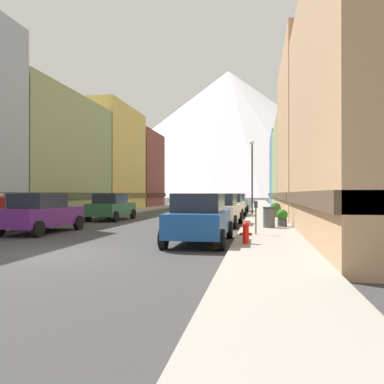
# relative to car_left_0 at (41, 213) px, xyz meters

# --- Properties ---
(ground_plane) EXTENTS (400.00, 400.00, 0.00)m
(ground_plane) POSITION_rel_car_left_0_xyz_m (3.80, -5.57, -0.90)
(ground_plane) COLOR #363636
(sidewalk_left) EXTENTS (2.50, 100.00, 0.15)m
(sidewalk_left) POSITION_rel_car_left_0_xyz_m (-2.45, 29.43, -0.82)
(sidewalk_left) COLOR gray
(sidewalk_left) RESTS_ON ground
(sidewalk_right) EXTENTS (2.50, 100.00, 0.15)m
(sidewalk_right) POSITION_rel_car_left_0_xyz_m (10.05, 29.43, -0.82)
(sidewalk_right) COLOR gray
(sidewalk_right) RESTS_ON ground
(storefront_left_1) EXTENTS (6.32, 12.52, 9.37)m
(storefront_left_1) POSITION_rel_car_left_0_xyz_m (-6.71, 11.07, 3.62)
(storefront_left_1) COLOR #8C9966
(storefront_left_1) RESTS_ON ground
(storefront_left_2) EXTENTS (7.78, 10.35, 11.03)m
(storefront_left_2) POSITION_rel_car_left_0_xyz_m (-7.44, 22.81, 4.44)
(storefront_left_2) COLOR #D8B259
(storefront_left_2) RESTS_ON ground
(storefront_left_3) EXTENTS (7.64, 8.86, 9.96)m
(storefront_left_3) POSITION_rel_car_left_0_xyz_m (-7.37, 32.84, 3.91)
(storefront_left_3) COLOR brown
(storefront_left_3) RESTS_ON ground
(storefront_right_1) EXTENTS (10.06, 12.66, 11.61)m
(storefront_right_1) POSITION_rel_car_left_0_xyz_m (16.18, 12.43, 4.72)
(storefront_right_1) COLOR tan
(storefront_right_1) RESTS_ON ground
(storefront_right_2) EXTENTS (9.70, 13.51, 9.21)m
(storefront_right_2) POSITION_rel_car_left_0_xyz_m (16.00, 25.58, 3.55)
(storefront_right_2) COLOR #8C9966
(storefront_right_2) RESTS_ON ground
(storefront_right_3) EXTENTS (7.18, 12.18, 9.91)m
(storefront_right_3) POSITION_rel_car_left_0_xyz_m (14.74, 38.56, 3.89)
(storefront_right_3) COLOR slate
(storefront_right_3) RESTS_ON ground
(car_left_0) EXTENTS (2.16, 4.45, 1.78)m
(car_left_0) POSITION_rel_car_left_0_xyz_m (0.00, 0.00, 0.00)
(car_left_0) COLOR #591E72
(car_left_0) RESTS_ON ground
(car_left_1) EXTENTS (2.06, 4.40, 1.78)m
(car_left_1) POSITION_rel_car_left_0_xyz_m (0.00, 8.24, 0.00)
(car_left_1) COLOR #265933
(car_left_1) RESTS_ON ground
(car_right_0) EXTENTS (2.08, 4.41, 1.78)m
(car_right_0) POSITION_rel_car_left_0_xyz_m (7.60, -2.29, 0.00)
(car_right_0) COLOR #19478C
(car_right_0) RESTS_ON ground
(car_right_1) EXTENTS (2.23, 4.48, 1.78)m
(car_right_1) POSITION_rel_car_left_0_xyz_m (7.60, 5.25, 0.00)
(car_right_1) COLOR silver
(car_right_1) RESTS_ON ground
(car_right_2) EXTENTS (2.23, 4.48, 1.78)m
(car_right_2) POSITION_rel_car_left_0_xyz_m (7.60, 13.13, 0.00)
(car_right_2) COLOR silver
(car_right_2) RESTS_ON ground
(car_right_3) EXTENTS (2.19, 4.46, 1.78)m
(car_right_3) POSITION_rel_car_left_0_xyz_m (7.60, 19.53, 0.00)
(car_right_3) COLOR #265933
(car_right_3) RESTS_ON ground
(car_driving_0) EXTENTS (2.06, 4.40, 1.78)m
(car_driving_0) POSITION_rel_car_left_0_xyz_m (5.40, 45.77, 0.00)
(car_driving_0) COLOR #B28419
(car_driving_0) RESTS_ON ground
(fire_hydrant_near) EXTENTS (0.40, 0.22, 0.70)m
(fire_hydrant_near) POSITION_rel_car_left_0_xyz_m (9.25, -3.14, -0.37)
(fire_hydrant_near) COLOR red
(fire_hydrant_near) RESTS_ON sidewalk_right
(parking_meter_near) EXTENTS (0.14, 0.10, 1.33)m
(parking_meter_near) POSITION_rel_car_left_0_xyz_m (9.55, -0.28, 0.11)
(parking_meter_near) COLOR #595960
(parking_meter_near) RESTS_ON sidewalk_right
(trash_bin_right) EXTENTS (0.59, 0.59, 0.98)m
(trash_bin_right) POSITION_rel_car_left_0_xyz_m (10.15, 2.91, -0.26)
(trash_bin_right) COLOR #4C5156
(trash_bin_right) RESTS_ON sidewalk_right
(potted_plant_0) EXTENTS (0.55, 0.55, 0.85)m
(potted_plant_0) POSITION_rel_car_left_0_xyz_m (10.80, 3.55, -0.30)
(potted_plant_0) COLOR #4C4C51
(potted_plant_0) RESTS_ON sidewalk_right
(potted_plant_1) EXTENTS (0.75, 0.75, 1.01)m
(potted_plant_1) POSITION_rel_car_left_0_xyz_m (10.80, 11.21, -0.18)
(potted_plant_1) COLOR brown
(potted_plant_1) RESTS_ON sidewalk_right
(pedestrian_0) EXTENTS (0.36, 0.36, 1.65)m
(pedestrian_0) POSITION_rel_car_left_0_xyz_m (-2.45, 0.60, 0.01)
(pedestrian_0) COLOR maroon
(pedestrian_0) RESTS_ON sidewalk_left
(pedestrian_1) EXTENTS (0.36, 0.36, 1.61)m
(pedestrian_1) POSITION_rel_car_left_0_xyz_m (-2.45, 5.23, -0.01)
(pedestrian_1) COLOR maroon
(pedestrian_1) RESTS_ON sidewalk_left
(streetlamp_right) EXTENTS (0.36, 0.36, 5.86)m
(streetlamp_right) POSITION_rel_car_left_0_xyz_m (9.15, 14.71, 3.09)
(streetlamp_right) COLOR black
(streetlamp_right) RESTS_ON sidewalk_right
(mountain_backdrop) EXTENTS (224.15, 224.15, 89.65)m
(mountain_backdrop) POSITION_rel_car_left_0_xyz_m (-11.58, 254.43, 43.92)
(mountain_backdrop) COLOR silver
(mountain_backdrop) RESTS_ON ground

